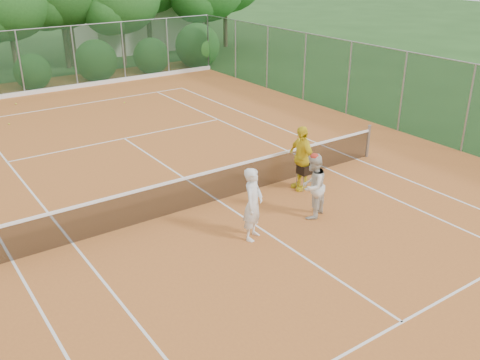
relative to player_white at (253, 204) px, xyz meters
name	(u,v)px	position (x,y,z in m)	size (l,w,h in m)	color
ground	(218,201)	(0.43, 2.21, -0.93)	(120.00, 120.00, 0.00)	#204619
clay_court	(218,201)	(0.43, 2.21, -0.92)	(18.00, 36.00, 0.02)	#B6662A
club_building	(140,25)	(9.43, 26.21, 0.57)	(8.00, 5.00, 3.00)	beige
tennis_net	(218,184)	(0.43, 2.21, -0.40)	(11.97, 0.10, 1.10)	gray
player_white	(253,204)	(0.00, 0.00, 0.00)	(0.66, 0.43, 1.82)	silver
player_center_grp	(313,186)	(1.92, 0.03, -0.04)	(1.03, 0.94, 1.76)	beige
player_yellow	(301,158)	(2.84, 1.55, 0.04)	(1.11, 0.46, 1.90)	yellow
ball_hopper	(305,170)	(2.89, 1.44, -0.29)	(0.34, 0.34, 0.78)	gray
stray_ball_a	(9,124)	(-2.64, 12.77, -0.88)	(0.07, 0.07, 0.07)	gold
stray_ball_b	(16,104)	(-1.66, 15.70, -0.88)	(0.07, 0.07, 0.07)	#BCCB2F
stray_ball_c	(124,103)	(2.41, 13.11, -0.88)	(0.07, 0.07, 0.07)	#C9D431
court_markings	(218,200)	(0.43, 2.21, -0.91)	(11.03, 23.83, 0.01)	white
fence_back	(48,60)	(0.43, 17.21, 0.59)	(18.07, 0.07, 3.00)	#19381E
fence_right	(468,109)	(9.43, 0.71, 0.59)	(0.07, 33.07, 3.00)	#19381E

